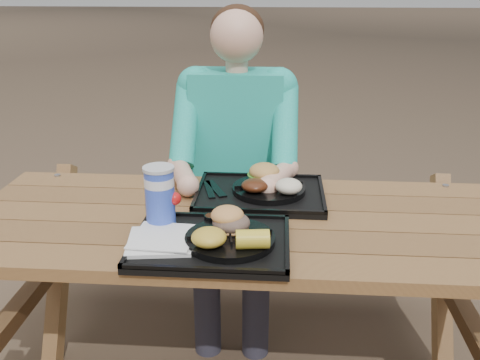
{
  "coord_description": "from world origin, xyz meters",
  "views": [
    {
      "loc": [
        0.12,
        -1.59,
        1.48
      ],
      "look_at": [
        0.0,
        0.0,
        0.88
      ],
      "focal_mm": 40.0,
      "sensor_mm": 36.0,
      "label": 1
    }
  ],
  "objects": [
    {
      "name": "picnic_table",
      "position": [
        0.0,
        0.0,
        0.38
      ],
      "size": [
        1.8,
        1.49,
        0.75
      ],
      "primitive_type": null,
      "color": "#999999",
      "rests_on": "ground"
    },
    {
      "name": "tray_near",
      "position": [
        -0.07,
        -0.21,
        0.76
      ],
      "size": [
        0.45,
        0.35,
        0.02
      ],
      "primitive_type": "cube",
      "color": "black",
      "rests_on": "picnic_table"
    },
    {
      "name": "tray_far",
      "position": [
        0.06,
        0.17,
        0.76
      ],
      "size": [
        0.45,
        0.35,
        0.02
      ],
      "primitive_type": "cube",
      "color": "black",
      "rests_on": "picnic_table"
    },
    {
      "name": "plate_near",
      "position": [
        -0.01,
        -0.22,
        0.78
      ],
      "size": [
        0.26,
        0.26,
        0.02
      ],
      "primitive_type": "cylinder",
      "color": "black",
      "rests_on": "tray_near"
    },
    {
      "name": "plate_far",
      "position": [
        0.09,
        0.18,
        0.78
      ],
      "size": [
        0.26,
        0.26,
        0.02
      ],
      "primitive_type": "cylinder",
      "color": "black",
      "rests_on": "tray_far"
    },
    {
      "name": "napkin_stack",
      "position": [
        -0.21,
        -0.24,
        0.78
      ],
      "size": [
        0.21,
        0.21,
        0.02
      ],
      "primitive_type": "cube",
      "rotation": [
        0.0,
        0.0,
        0.14
      ],
      "color": "white",
      "rests_on": "tray_near"
    },
    {
      "name": "soda_cup",
      "position": [
        -0.23,
        -0.12,
        0.86
      ],
      "size": [
        0.09,
        0.09,
        0.18
      ],
      "primitive_type": "cylinder",
      "color": "#1838BB",
      "rests_on": "tray_near"
    },
    {
      "name": "condiment_bbq",
      "position": [
        -0.08,
        -0.1,
        0.78
      ],
      "size": [
        0.05,
        0.05,
        0.03
      ],
      "primitive_type": "cylinder",
      "color": "black",
      "rests_on": "tray_near"
    },
    {
      "name": "condiment_mustard",
      "position": [
        -0.02,
        -0.09,
        0.78
      ],
      "size": [
        0.05,
        0.05,
        0.03
      ],
      "primitive_type": "cylinder",
      "color": "gold",
      "rests_on": "tray_near"
    },
    {
      "name": "sandwich",
      "position": [
        -0.01,
        -0.18,
        0.84
      ],
      "size": [
        0.1,
        0.1,
        0.11
      ],
      "primitive_type": null,
      "color": "#D6904B",
      "rests_on": "plate_near"
    },
    {
      "name": "mac_cheese",
      "position": [
        -0.06,
        -0.28,
        0.81
      ],
      "size": [
        0.1,
        0.1,
        0.05
      ],
      "primitive_type": "ellipsoid",
      "color": "gold",
      "rests_on": "plate_near"
    },
    {
      "name": "corn_cob",
      "position": [
        0.06,
        -0.29,
        0.82
      ],
      "size": [
        0.1,
        0.1,
        0.05
      ],
      "primitive_type": null,
      "rotation": [
        0.0,
        0.0,
        0.12
      ],
      "color": "yellow",
      "rests_on": "plate_near"
    },
    {
      "name": "cutlery_far",
      "position": [
        -0.1,
        0.19,
        0.77
      ],
      "size": [
        0.1,
        0.16,
        0.01
      ],
      "primitive_type": "cube",
      "rotation": [
        0.0,
        0.0,
        0.43
      ],
      "color": "black",
      "rests_on": "tray_far"
    },
    {
      "name": "burger",
      "position": [
        0.07,
        0.23,
        0.84
      ],
      "size": [
        0.11,
        0.11,
        0.1
      ],
      "primitive_type": null,
      "color": "#C78E46",
      "rests_on": "plate_far"
    },
    {
      "name": "baked_beans",
      "position": [
        0.04,
        0.13,
        0.81
      ],
      "size": [
        0.09,
        0.09,
        0.04
      ],
      "primitive_type": "ellipsoid",
      "color": "#4B200F",
      "rests_on": "plate_far"
    },
    {
      "name": "potato_salad",
      "position": [
        0.16,
        0.12,
        0.82
      ],
      "size": [
        0.09,
        0.09,
        0.05
      ],
      "primitive_type": "ellipsoid",
      "color": "#F0E5CB",
      "rests_on": "plate_far"
    },
    {
      "name": "diner",
      "position": [
        -0.06,
        0.58,
        0.64
      ],
      "size": [
        0.48,
        0.84,
        1.28
      ],
      "primitive_type": null,
      "color": "#18A99D",
      "rests_on": "ground"
    }
  ]
}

